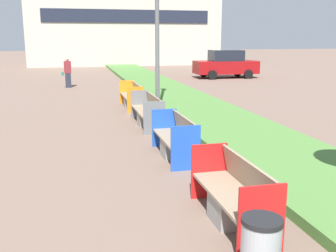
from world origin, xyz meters
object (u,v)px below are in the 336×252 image
Objects in this scene: bench_orange_frame at (132,98)px; parked_car_distant at (226,64)px; bench_blue_frame at (175,141)px; bench_grey_frame at (148,113)px; pedestrian_walking at (68,72)px; bench_red_frame at (233,199)px.

bench_orange_frame is 0.53× the size of parked_car_distant.
bench_grey_frame is (0.01, 3.40, 0.01)m from bench_blue_frame.
pedestrian_walking is at bearing 109.22° from bench_orange_frame.
bench_grey_frame is 15.56m from parked_car_distant.
bench_red_frame is at bearing -90.02° from bench_orange_frame.
bench_blue_frame is at bearing -79.87° from pedestrian_walking.
parked_car_distant is (10.35, 3.02, 0.08)m from pedestrian_walking.
pedestrian_walking reaches higher than bench_red_frame.
bench_red_frame is 21.65m from parked_car_distant.
bench_red_frame is 0.46× the size of parked_car_distant.
bench_blue_frame and bench_orange_frame have the same top height.
bench_blue_frame is at bearing -90.03° from bench_orange_frame.
bench_grey_frame is 1.08× the size of bench_orange_frame.
bench_grey_frame is 3.31m from bench_orange_frame.
bench_grey_frame is at bearing -89.96° from bench_orange_frame.
bench_red_frame is 1.00× the size of bench_blue_frame.
parked_car_distant reaches higher than bench_orange_frame.
pedestrian_walking reaches higher than bench_grey_frame.
bench_blue_frame is 18.57m from parked_car_distant.
bench_red_frame is 6.75m from bench_grey_frame.
bench_red_frame is at bearing -81.82° from pedestrian_walking.
bench_grey_frame is 1.49× the size of pedestrian_walking.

